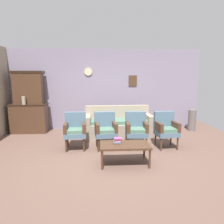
{
  "coord_description": "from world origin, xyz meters",
  "views": [
    {
      "loc": [
        -0.22,
        -4.26,
        1.74
      ],
      "look_at": [
        0.1,
        0.99,
        0.85
      ],
      "focal_mm": 32.24,
      "sensor_mm": 36.0,
      "label": 1
    }
  ],
  "objects_px": {
    "armchair_by_doorway": "(75,129)",
    "armchair_near_cabinet": "(136,128)",
    "armchair_row_middle": "(166,128)",
    "floor_vase_by_wall": "(192,120)",
    "floral_couch": "(118,125)",
    "armchair_near_couch_end": "(106,129)",
    "side_cabinet": "(30,118)",
    "coffee_table": "(125,146)",
    "book_stack_on_table": "(118,141)",
    "vase_on_cabinet": "(24,100)"
  },
  "relations": [
    {
      "from": "armchair_by_doorway",
      "to": "armchair_near_couch_end",
      "type": "bearing_deg",
      "value": -0.54
    },
    {
      "from": "book_stack_on_table",
      "to": "armchair_near_cabinet",
      "type": "bearing_deg",
      "value": 58.97
    },
    {
      "from": "floral_couch",
      "to": "armchair_near_couch_end",
      "type": "bearing_deg",
      "value": -111.47
    },
    {
      "from": "side_cabinet",
      "to": "armchair_row_middle",
      "type": "height_order",
      "value": "side_cabinet"
    },
    {
      "from": "coffee_table",
      "to": "floor_vase_by_wall",
      "type": "relative_size",
      "value": 1.43
    },
    {
      "from": "vase_on_cabinet",
      "to": "book_stack_on_table",
      "type": "bearing_deg",
      "value": -41.63
    },
    {
      "from": "armchair_near_couch_end",
      "to": "floor_vase_by_wall",
      "type": "relative_size",
      "value": 1.29
    },
    {
      "from": "armchair_by_doorway",
      "to": "armchair_near_couch_end",
      "type": "relative_size",
      "value": 1.0
    },
    {
      "from": "floral_couch",
      "to": "armchair_row_middle",
      "type": "distance_m",
      "value": 1.55
    },
    {
      "from": "side_cabinet",
      "to": "floral_couch",
      "type": "height_order",
      "value": "side_cabinet"
    },
    {
      "from": "side_cabinet",
      "to": "coffee_table",
      "type": "height_order",
      "value": "side_cabinet"
    },
    {
      "from": "armchair_near_cabinet",
      "to": "armchair_near_couch_end",
      "type": "bearing_deg",
      "value": 178.71
    },
    {
      "from": "vase_on_cabinet",
      "to": "book_stack_on_table",
      "type": "xyz_separation_m",
      "value": [
        2.71,
        -2.4,
        -0.58
      ]
    },
    {
      "from": "armchair_row_middle",
      "to": "book_stack_on_table",
      "type": "bearing_deg",
      "value": -145.26
    },
    {
      "from": "vase_on_cabinet",
      "to": "armchair_near_cabinet",
      "type": "relative_size",
      "value": 0.29
    },
    {
      "from": "coffee_table",
      "to": "book_stack_on_table",
      "type": "xyz_separation_m",
      "value": [
        -0.14,
        0.05,
        0.11
      ]
    },
    {
      "from": "armchair_near_couch_end",
      "to": "armchair_near_cabinet",
      "type": "bearing_deg",
      "value": -1.29
    },
    {
      "from": "vase_on_cabinet",
      "to": "book_stack_on_table",
      "type": "distance_m",
      "value": 3.67
    },
    {
      "from": "floral_couch",
      "to": "armchair_by_doorway",
      "type": "height_order",
      "value": "same"
    },
    {
      "from": "vase_on_cabinet",
      "to": "coffee_table",
      "type": "height_order",
      "value": "vase_on_cabinet"
    },
    {
      "from": "floral_couch",
      "to": "vase_on_cabinet",
      "type": "bearing_deg",
      "value": 171.48
    },
    {
      "from": "side_cabinet",
      "to": "armchair_by_doorway",
      "type": "xyz_separation_m",
      "value": [
        1.66,
        -1.65,
        0.03
      ]
    },
    {
      "from": "coffee_table",
      "to": "vase_on_cabinet",
      "type": "bearing_deg",
      "value": 139.25
    },
    {
      "from": "floral_couch",
      "to": "floor_vase_by_wall",
      "type": "relative_size",
      "value": 2.85
    },
    {
      "from": "floral_couch",
      "to": "side_cabinet",
      "type": "bearing_deg",
      "value": 167.64
    },
    {
      "from": "armchair_row_middle",
      "to": "book_stack_on_table",
      "type": "distance_m",
      "value": 1.58
    },
    {
      "from": "armchair_near_cabinet",
      "to": "armchair_row_middle",
      "type": "distance_m",
      "value": 0.75
    },
    {
      "from": "vase_on_cabinet",
      "to": "armchair_by_doorway",
      "type": "relative_size",
      "value": 0.29
    },
    {
      "from": "armchair_by_doorway",
      "to": "armchair_row_middle",
      "type": "height_order",
      "value": "same"
    },
    {
      "from": "vase_on_cabinet",
      "to": "book_stack_on_table",
      "type": "relative_size",
      "value": 1.49
    },
    {
      "from": "armchair_by_doorway",
      "to": "armchair_near_cabinet",
      "type": "height_order",
      "value": "same"
    },
    {
      "from": "book_stack_on_table",
      "to": "floor_vase_by_wall",
      "type": "relative_size",
      "value": 0.25
    },
    {
      "from": "vase_on_cabinet",
      "to": "floral_couch",
      "type": "height_order",
      "value": "vase_on_cabinet"
    },
    {
      "from": "side_cabinet",
      "to": "book_stack_on_table",
      "type": "height_order",
      "value": "side_cabinet"
    },
    {
      "from": "floral_couch",
      "to": "armchair_near_couch_end",
      "type": "xyz_separation_m",
      "value": [
        -0.41,
        -1.04,
        0.17
      ]
    },
    {
      "from": "armchair_row_middle",
      "to": "floral_couch",
      "type": "bearing_deg",
      "value": 136.07
    },
    {
      "from": "coffee_table",
      "to": "side_cabinet",
      "type": "bearing_deg",
      "value": 136.37
    },
    {
      "from": "armchair_by_doorway",
      "to": "armchair_near_couch_end",
      "type": "height_order",
      "value": "same"
    },
    {
      "from": "armchair_row_middle",
      "to": "floor_vase_by_wall",
      "type": "bearing_deg",
      "value": 48.23
    },
    {
      "from": "vase_on_cabinet",
      "to": "armchair_row_middle",
      "type": "height_order",
      "value": "vase_on_cabinet"
    },
    {
      "from": "armchair_near_couch_end",
      "to": "armchair_row_middle",
      "type": "height_order",
      "value": "same"
    },
    {
      "from": "armchair_by_doorway",
      "to": "armchair_near_cabinet",
      "type": "bearing_deg",
      "value": -0.92
    },
    {
      "from": "side_cabinet",
      "to": "armchair_near_cabinet",
      "type": "bearing_deg",
      "value": -27.83
    },
    {
      "from": "floral_couch",
      "to": "coffee_table",
      "type": "bearing_deg",
      "value": -91.49
    },
    {
      "from": "armchair_near_couch_end",
      "to": "armchair_by_doorway",
      "type": "bearing_deg",
      "value": 179.46
    },
    {
      "from": "floral_couch",
      "to": "armchair_by_doorway",
      "type": "distance_m",
      "value": 1.56
    },
    {
      "from": "book_stack_on_table",
      "to": "coffee_table",
      "type": "bearing_deg",
      "value": -18.75
    },
    {
      "from": "side_cabinet",
      "to": "floor_vase_by_wall",
      "type": "bearing_deg",
      "value": -1.07
    },
    {
      "from": "vase_on_cabinet",
      "to": "armchair_near_cabinet",
      "type": "bearing_deg",
      "value": -24.64
    },
    {
      "from": "armchair_row_middle",
      "to": "floor_vase_by_wall",
      "type": "xyz_separation_m",
      "value": [
        1.42,
        1.59,
        -0.15
      ]
    }
  ]
}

